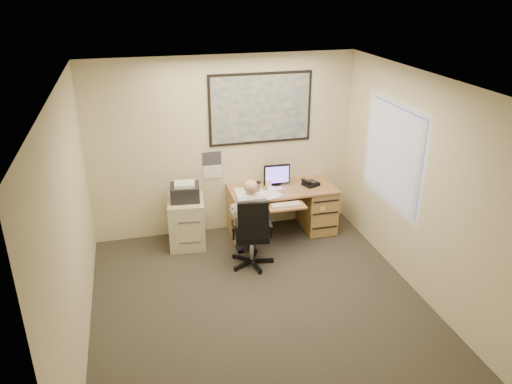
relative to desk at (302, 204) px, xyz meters
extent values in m
cube|color=#322E26|center=(-1.15, -1.90, -0.44)|extent=(4.00, 4.50, 0.00)
cube|color=white|center=(-1.15, -1.90, 2.26)|extent=(4.00, 4.50, 0.00)
cube|color=beige|center=(-1.15, 0.35, 0.91)|extent=(4.00, 0.00, 2.70)
cube|color=beige|center=(-1.15, -4.15, 0.91)|extent=(4.00, 0.00, 2.70)
cube|color=beige|center=(-3.15, -1.90, 0.91)|extent=(0.00, 4.50, 2.70)
cube|color=beige|center=(0.85, -1.90, 0.91)|extent=(0.00, 4.50, 2.70)
cube|color=#A97748|center=(-0.33, -0.02, 0.30)|extent=(1.60, 0.75, 0.03)
cube|color=tan|center=(0.24, -0.02, -0.08)|extent=(0.45, 0.70, 0.70)
cube|color=tan|center=(-1.11, -0.02, -0.08)|extent=(0.04, 0.70, 0.70)
cube|color=tan|center=(-0.33, 0.32, 0.01)|extent=(1.55, 0.03, 0.55)
cylinder|color=black|center=(-0.39, 0.13, 0.32)|extent=(0.16, 0.16, 0.02)
cube|color=black|center=(-0.39, 0.11, 0.49)|extent=(0.40, 0.06, 0.30)
cube|color=#785BF9|center=(-0.39, 0.08, 0.49)|extent=(0.36, 0.02, 0.26)
cube|color=#A97748|center=(-0.42, -0.47, 0.22)|extent=(0.55, 0.30, 0.02)
cube|color=beige|center=(-0.42, -0.47, 0.25)|extent=(0.43, 0.14, 0.02)
cube|color=black|center=(0.11, -0.04, 0.34)|extent=(0.28, 0.26, 0.05)
cylinder|color=silver|center=(-0.75, -0.16, 0.40)|extent=(0.08, 0.08, 0.18)
cylinder|color=white|center=(-0.52, 0.09, 0.37)|extent=(0.09, 0.09, 0.11)
cube|color=white|center=(-0.78, -0.02, 0.32)|extent=(0.60, 0.56, 0.02)
cube|color=#1E4C93|center=(-0.58, 0.33, 1.46)|extent=(1.56, 0.03, 1.06)
cube|color=white|center=(-1.33, 0.34, 0.64)|extent=(0.28, 0.01, 0.42)
cube|color=beige|center=(-1.80, -0.02, -0.08)|extent=(0.58, 0.67, 0.72)
cube|color=black|center=(-1.80, -0.02, 0.40)|extent=(0.45, 0.40, 0.23)
cube|color=white|center=(-1.80, -0.04, 0.53)|extent=(0.31, 0.26, 0.05)
cylinder|color=silver|center=(-1.02, -0.81, -0.20)|extent=(0.06, 0.06, 0.39)
cube|color=black|center=(-1.02, -0.81, 0.02)|extent=(0.51, 0.51, 0.07)
cube|color=black|center=(-0.98, -1.03, 0.33)|extent=(0.41, 0.12, 0.53)
camera|label=1|loc=(-2.46, -6.64, 3.25)|focal=35.00mm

